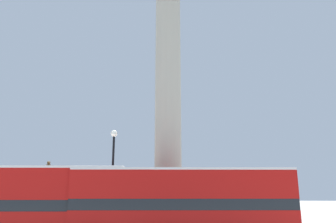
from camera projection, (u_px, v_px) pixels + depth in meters
monument_column at (168, 108)px, 24.28m from camera, size 5.77×5.77×26.94m
bus_a at (183, 206)px, 17.16m from camera, size 11.58×3.61×4.32m
bus_b at (18, 205)px, 17.23m from camera, size 11.45×3.76×4.41m
equestrian_statue at (44, 213)px, 26.47m from camera, size 3.83×2.84×5.62m
street_lamp at (112, 180)px, 19.97m from camera, size 0.42×0.42×6.90m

